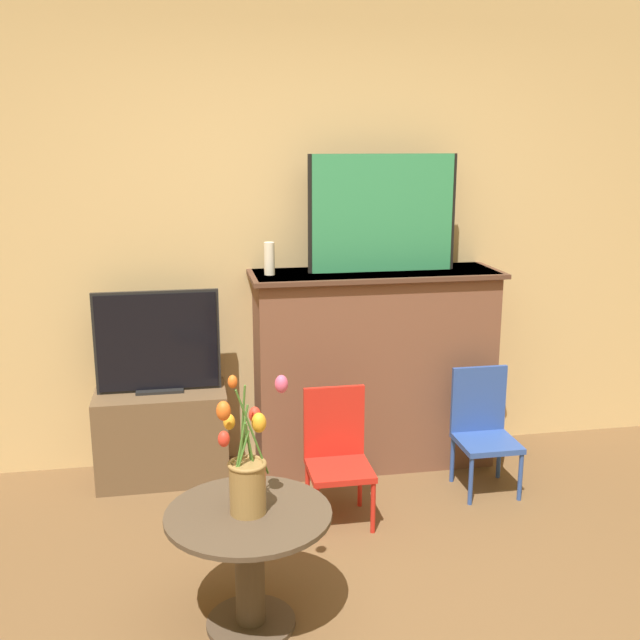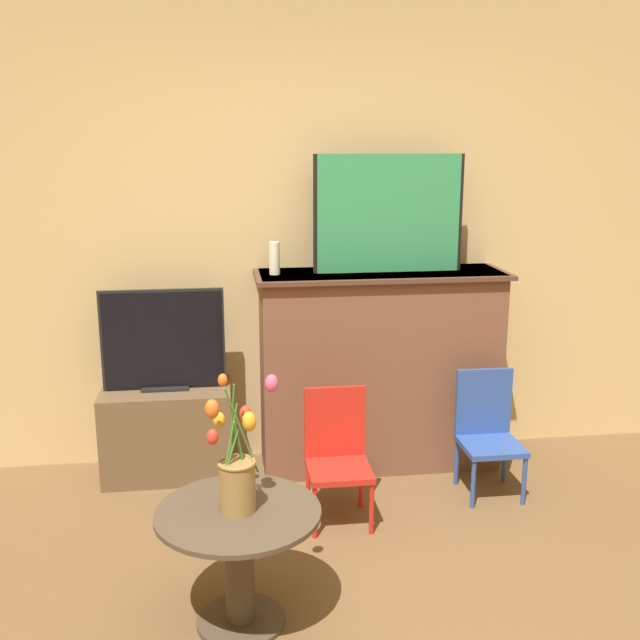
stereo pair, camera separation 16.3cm
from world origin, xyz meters
name	(u,v)px [view 2 (the right image)]	position (x,y,z in m)	size (l,w,h in m)	color
wall_back	(312,231)	(0.00, 2.13, 1.35)	(8.00, 0.06, 2.70)	tan
fireplace_mantel	(379,367)	(0.36, 1.89, 0.59)	(1.41, 0.46, 1.14)	brown
painting	(389,214)	(0.39, 1.90, 1.47)	(0.84, 0.03, 0.64)	black
mantel_candle	(274,258)	(-0.24, 1.89, 1.23)	(0.06, 0.06, 0.18)	silver
tv_stand	(168,432)	(-0.86, 1.88, 0.26)	(0.71, 0.39, 0.51)	brown
tv_monitor	(163,341)	(-0.86, 1.89, 0.79)	(0.67, 0.12, 0.56)	black
chair_red	(337,451)	(0.02, 1.28, 0.35)	(0.31, 0.31, 0.66)	red
chair_blue	(487,429)	(0.86, 1.47, 0.35)	(0.31, 0.31, 0.66)	#2D4C99
side_table	(239,550)	(-0.50, 0.47, 0.32)	(0.64, 0.64, 0.49)	#4C3D2D
vase_tulips	(237,469)	(-0.49, 0.48, 0.66)	(0.27, 0.18, 0.53)	olive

